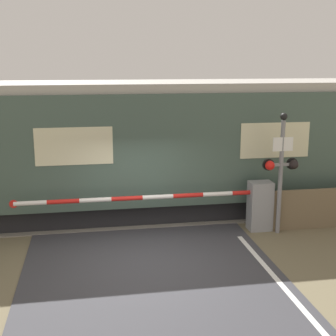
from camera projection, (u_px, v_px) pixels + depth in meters
ground_plane at (148, 260)px, 10.57m from camera, size 80.00×80.00×0.00m
track_bed at (132, 210)px, 14.02m from camera, size 36.00×3.20×0.13m
train at (76, 149)px, 13.32m from camera, size 19.34×3.22×3.82m
crossing_barrier at (240, 204)px, 12.26m from camera, size 6.65×0.44×1.31m
signal_post at (281, 166)px, 11.87m from camera, size 0.94×0.26×3.14m
roadside_fence at (334, 208)px, 12.55m from camera, size 3.94×0.06×1.10m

